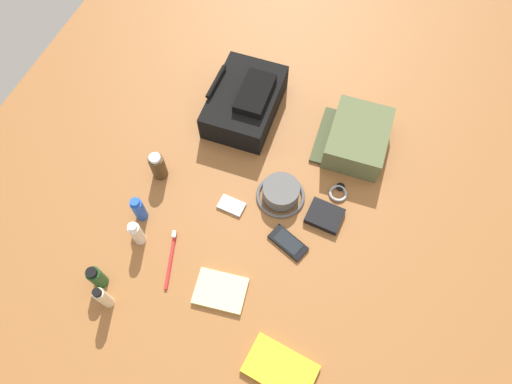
% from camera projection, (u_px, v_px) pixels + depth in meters
% --- Properties ---
extents(ground_plane, '(2.64, 2.02, 0.02)m').
position_uv_depth(ground_plane, '(256.00, 199.00, 1.50)').
color(ground_plane, '#925A2D').
rests_on(ground_plane, ground).
extents(backpack, '(0.33, 0.24, 0.14)m').
position_uv_depth(backpack, '(245.00, 101.00, 1.60)').
color(backpack, black).
rests_on(backpack, ground_plane).
extents(toiletry_pouch, '(0.26, 0.25, 0.10)m').
position_uv_depth(toiletry_pouch, '(357.00, 138.00, 1.54)').
color(toiletry_pouch, '#56603D').
rests_on(toiletry_pouch, ground_plane).
extents(bucket_hat, '(0.16, 0.16, 0.06)m').
position_uv_depth(bucket_hat, '(281.00, 193.00, 1.47)').
color(bucket_hat, '#5A5A5A').
rests_on(bucket_hat, ground_plane).
extents(lotion_bottle, '(0.03, 0.03, 0.12)m').
position_uv_depth(lotion_bottle, '(103.00, 298.00, 1.28)').
color(lotion_bottle, beige).
rests_on(lotion_bottle, ground_plane).
extents(shampoo_bottle, '(0.04, 0.04, 0.10)m').
position_uv_depth(shampoo_bottle, '(97.00, 277.00, 1.32)').
color(shampoo_bottle, '#19471E').
rests_on(shampoo_bottle, ground_plane).
extents(toothpaste_tube, '(0.04, 0.04, 0.11)m').
position_uv_depth(toothpaste_tube, '(137.00, 233.00, 1.38)').
color(toothpaste_tube, white).
rests_on(toothpaste_tube, ground_plane).
extents(deodorant_spray, '(0.04, 0.04, 0.11)m').
position_uv_depth(deodorant_spray, '(139.00, 209.00, 1.42)').
color(deodorant_spray, blue).
rests_on(deodorant_spray, ground_plane).
extents(cologne_bottle, '(0.05, 0.05, 0.11)m').
position_uv_depth(cologne_bottle, '(158.00, 166.00, 1.48)').
color(cologne_bottle, '#473319').
rests_on(cologne_bottle, ground_plane).
extents(paperback_novel, '(0.14, 0.20, 0.02)m').
position_uv_depth(paperback_novel, '(280.00, 369.00, 1.25)').
color(paperback_novel, yellow).
rests_on(paperback_novel, ground_plane).
extents(cell_phone, '(0.10, 0.14, 0.01)m').
position_uv_depth(cell_phone, '(288.00, 243.00, 1.41)').
color(cell_phone, black).
rests_on(cell_phone, ground_plane).
extents(media_player, '(0.06, 0.09, 0.01)m').
position_uv_depth(media_player, '(232.00, 206.00, 1.47)').
color(media_player, '#B7B7BC').
rests_on(media_player, ground_plane).
extents(wristwatch, '(0.07, 0.06, 0.01)m').
position_uv_depth(wristwatch, '(338.00, 192.00, 1.49)').
color(wristwatch, '#99999E').
rests_on(wristwatch, ground_plane).
extents(toothbrush, '(0.18, 0.06, 0.02)m').
position_uv_depth(toothbrush, '(171.00, 256.00, 1.40)').
color(toothbrush, red).
rests_on(toothbrush, ground_plane).
extents(wallet, '(0.10, 0.12, 0.02)m').
position_uv_depth(wallet, '(325.00, 216.00, 1.45)').
color(wallet, black).
rests_on(wallet, ground_plane).
extents(notepad, '(0.13, 0.16, 0.02)m').
position_uv_depth(notepad, '(220.00, 291.00, 1.35)').
color(notepad, beige).
rests_on(notepad, ground_plane).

